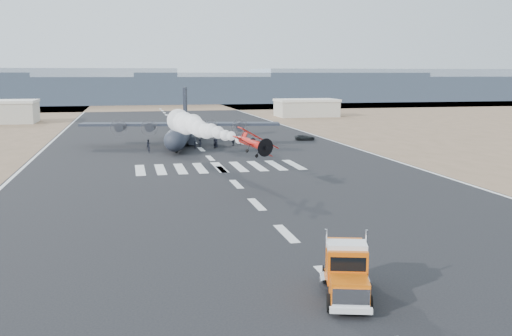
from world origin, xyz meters
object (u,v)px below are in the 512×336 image
object	(u,v)px
crew_f	(215,143)
hangar_right	(306,108)
aerobatic_biplane	(253,143)
crew_d	(233,141)
crew_c	(200,143)
crew_g	(149,148)
support_vehicle	(305,137)
crew_h	(179,145)
crew_a	(195,145)
crew_b	(149,144)
crew_e	(216,143)
semi_truck	(346,270)
transport_aircraft	(182,131)

from	to	relation	value
crew_f	hangar_right	bearing A→B (deg)	-12.84
aerobatic_biplane	crew_d	xyz separation A→B (m)	(5.79, 45.02, -5.10)
aerobatic_biplane	crew_f	bearing A→B (deg)	76.43
crew_c	crew_g	bearing A→B (deg)	-2.99
support_vehicle	crew_h	bearing A→B (deg)	116.77
crew_a	support_vehicle	bearing A→B (deg)	-105.23
crew_d	crew_b	bearing A→B (deg)	-33.12
crew_g	crew_h	size ratio (longest dim) A/B	0.99
crew_e	crew_c	bearing A→B (deg)	-149.79
hangar_right	crew_a	distance (m)	90.65
semi_truck	crew_h	world-z (taller)	semi_truck
support_vehicle	crew_c	xyz separation A→B (m)	(-23.84, -7.17, 0.20)
crew_a	crew_g	size ratio (longest dim) A/B	0.98
crew_e	crew_g	size ratio (longest dim) A/B	1.03
semi_truck	crew_b	size ratio (longest dim) A/B	4.52
crew_d	aerobatic_biplane	bearing A→B (deg)	46.44
aerobatic_biplane	crew_b	world-z (taller)	aerobatic_biplane
transport_aircraft	crew_d	bearing A→B (deg)	-10.11
crew_e	crew_h	xyz separation A→B (m)	(-7.52, -2.22, -0.01)
aerobatic_biplane	crew_g	xyz separation A→B (m)	(-11.11, 38.06, -5.15)
hangar_right	semi_truck	distance (m)	159.75
aerobatic_biplane	crew_h	world-z (taller)	aerobatic_biplane
crew_f	semi_truck	bearing A→B (deg)	-165.81
crew_e	transport_aircraft	bearing A→B (deg)	-178.72
hangar_right	crew_e	size ratio (longest dim) A/B	12.01
hangar_right	crew_c	world-z (taller)	hangar_right
transport_aircraft	crew_f	distance (m)	8.97
crew_d	crew_e	xyz separation A→B (m)	(-3.69, -1.62, -0.02)
crew_a	crew_h	bearing A→B (deg)	61.00
support_vehicle	hangar_right	bearing A→B (deg)	-10.77
crew_c	crew_g	distance (m)	11.70
crew_e	semi_truck	bearing A→B (deg)	-51.10
semi_truck	crew_c	xyz separation A→B (m)	(0.37, 77.93, -0.96)
transport_aircraft	crew_c	world-z (taller)	transport_aircraft
support_vehicle	crew_e	world-z (taller)	crew_e
crew_a	crew_f	xyz separation A→B (m)	(3.90, 0.54, 0.12)
transport_aircraft	crew_d	size ratio (longest dim) A/B	22.45
aerobatic_biplane	crew_e	world-z (taller)	aerobatic_biplane
crew_f	crew_b	bearing A→B (deg)	97.45
crew_d	crew_e	distance (m)	4.03
transport_aircraft	crew_a	xyz separation A→B (m)	(1.88, -7.11, -2.12)
transport_aircraft	support_vehicle	world-z (taller)	transport_aircraft
crew_b	crew_d	bearing A→B (deg)	-38.65
hangar_right	transport_aircraft	size ratio (longest dim) A/B	0.52
support_vehicle	crew_b	distance (m)	34.50
transport_aircraft	crew_h	bearing A→B (deg)	-89.57
aerobatic_biplane	crew_g	bearing A→B (deg)	94.92
crew_a	crew_b	world-z (taller)	crew_b
semi_truck	crew_e	distance (m)	77.39
semi_truck	crew_d	size ratio (longest dim) A/B	4.67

